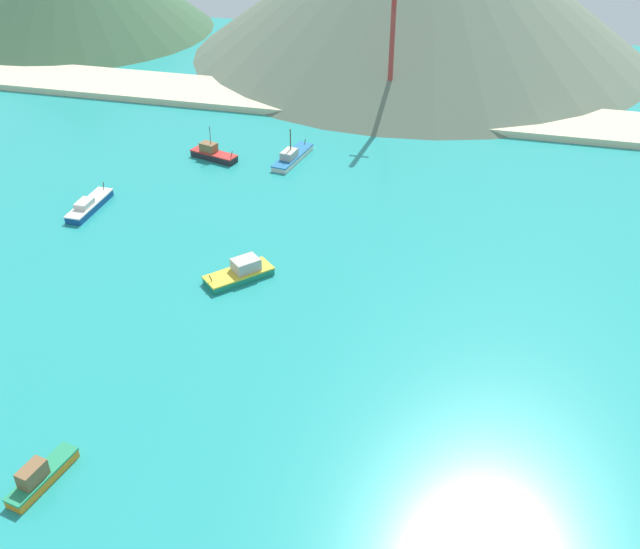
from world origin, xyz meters
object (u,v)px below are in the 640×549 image
fishing_boat_9 (89,205)px  radio_tower (393,26)px  fishing_boat_2 (40,476)px  fishing_boat_8 (292,157)px  fishing_boat_5 (241,272)px  fishing_boat_0 (213,154)px

fishing_boat_9 → radio_tower: radio_tower is taller
radio_tower → fishing_boat_2: bearing=-99.0°
fishing_boat_8 → radio_tower: radio_tower is taller
fishing_boat_5 → fishing_boat_9: size_ratio=0.86×
fishing_boat_9 → radio_tower: bearing=52.6°
fishing_boat_8 → fishing_boat_9: 33.32m
fishing_boat_0 → fishing_boat_5: fishing_boat_0 is taller
fishing_boat_9 → radio_tower: size_ratio=0.30×
fishing_boat_0 → fishing_boat_9: fishing_boat_0 is taller
fishing_boat_9 → fishing_boat_8: bearing=44.6°
fishing_boat_5 → fishing_boat_9: (-27.11, 11.69, -0.18)m
fishing_boat_0 → radio_tower: radio_tower is taller
radio_tower → fishing_boat_0: bearing=-134.0°
fishing_boat_0 → fishing_boat_2: fishing_boat_0 is taller
fishing_boat_2 → fishing_boat_8: bearing=87.7°
fishing_boat_9 → radio_tower: (35.65, 46.57, 15.78)m
fishing_boat_8 → fishing_boat_0: bearing=-169.4°
fishing_boat_2 → fishing_boat_5: size_ratio=0.90×
fishing_boat_0 → fishing_boat_9: (-10.93, -21.01, -0.18)m
fishing_boat_2 → radio_tower: 95.90m
fishing_boat_0 → radio_tower: size_ratio=0.26×
fishing_boat_0 → fishing_boat_8: size_ratio=0.76×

